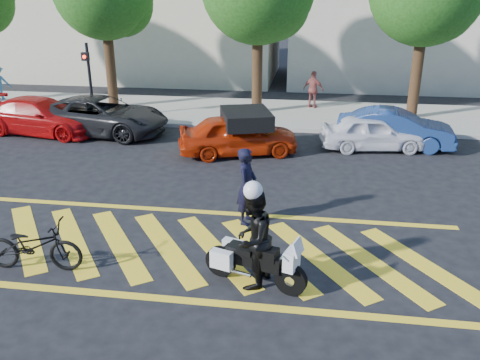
# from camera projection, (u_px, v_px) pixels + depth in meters

# --- Properties ---
(ground) EXTENTS (90.00, 90.00, 0.00)m
(ground) POSITION_uv_depth(u_px,v_px,m) (194.00, 249.00, 11.11)
(ground) COLOR black
(ground) RESTS_ON ground
(sidewalk) EXTENTS (60.00, 5.00, 0.15)m
(sidewalk) POSITION_uv_depth(u_px,v_px,m) (257.00, 113.00, 22.13)
(sidewalk) COLOR #9E998E
(sidewalk) RESTS_ON ground
(crosswalk) EXTENTS (12.33, 4.00, 0.01)m
(crosswalk) POSITION_uv_depth(u_px,v_px,m) (192.00, 249.00, 11.12)
(crosswalk) COLOR yellow
(crosswalk) RESTS_ON ground
(signal_pole) EXTENTS (0.28, 0.43, 3.20)m
(signal_pole) POSITION_uv_depth(u_px,v_px,m) (89.00, 76.00, 20.25)
(signal_pole) COLOR black
(signal_pole) RESTS_ON ground
(officer_bike) EXTENTS (0.56, 0.75, 1.87)m
(officer_bike) POSITION_uv_depth(u_px,v_px,m) (247.00, 186.00, 12.02)
(officer_bike) COLOR black
(officer_bike) RESTS_ON ground
(bicycle) EXTENTS (2.04, 0.84, 1.05)m
(bicycle) POSITION_uv_depth(u_px,v_px,m) (33.00, 246.00, 10.18)
(bicycle) COLOR black
(bicycle) RESTS_ON ground
(police_motorcycle) EXTENTS (2.04, 1.02, 0.93)m
(police_motorcycle) POSITION_uv_depth(u_px,v_px,m) (253.00, 261.00, 9.66)
(police_motorcycle) COLOR black
(police_motorcycle) RESTS_ON ground
(officer_moto) EXTENTS (1.01, 1.15, 1.98)m
(officer_moto) POSITION_uv_depth(u_px,v_px,m) (253.00, 239.00, 9.48)
(officer_moto) COLOR black
(officer_moto) RESTS_ON ground
(red_convertible) EXTENTS (4.25, 2.71, 1.35)m
(red_convertible) POSITION_uv_depth(u_px,v_px,m) (238.00, 135.00, 16.94)
(red_convertible) COLOR #B42608
(red_convertible) RESTS_ON ground
(parked_left) EXTENTS (4.87, 2.46, 1.35)m
(parked_left) POSITION_uv_depth(u_px,v_px,m) (41.00, 116.00, 19.24)
(parked_left) COLOR #B30B0B
(parked_left) RESTS_ON ground
(parked_mid_left) EXTENTS (5.34, 2.95, 1.41)m
(parked_mid_left) POSITION_uv_depth(u_px,v_px,m) (101.00, 116.00, 19.21)
(parked_mid_left) COLOR black
(parked_mid_left) RESTS_ON ground
(parked_mid_right) EXTENTS (3.70, 1.89, 1.21)m
(parked_mid_right) POSITION_uv_depth(u_px,v_px,m) (372.00, 132.00, 17.46)
(parked_mid_right) COLOR white
(parked_mid_right) RESTS_ON ground
(parked_right) EXTENTS (4.12, 1.78, 1.32)m
(parked_right) POSITION_uv_depth(u_px,v_px,m) (395.00, 129.00, 17.70)
(parked_right) COLOR navy
(parked_right) RESTS_ON ground
(pedestrian_right) EXTENTS (1.03, 0.73, 1.62)m
(pedestrian_right) POSITION_uv_depth(u_px,v_px,m) (313.00, 90.00, 22.49)
(pedestrian_right) COLOR #A14F49
(pedestrian_right) RESTS_ON sidewalk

